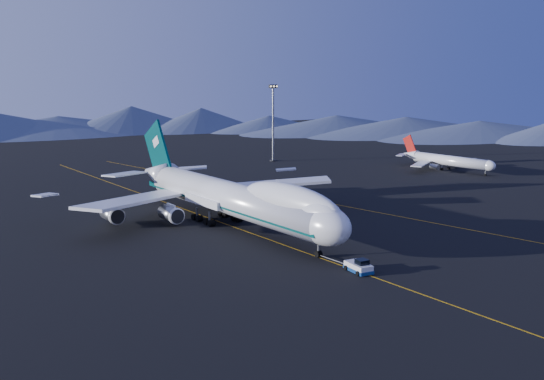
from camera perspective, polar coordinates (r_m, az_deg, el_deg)
ground at (r=119.83m, az=-3.85°, el=-3.41°), size 500.00×500.00×0.00m
taxiway_line_main at (r=119.82m, az=-3.85°, el=-3.40°), size 0.25×220.00×0.01m
taxiway_line_side at (r=145.04m, az=4.10°, el=-1.01°), size 28.08×198.09×0.01m
mountain_ridge at (r=217.57m, az=23.50°, el=3.52°), size 374.91×567.11×12.00m
boeing_747 at (r=118.62m, az=-3.89°, el=-0.67°), size 59.62×72.43×19.37m
pushback_tug at (r=92.28m, az=8.14°, el=-7.25°), size 3.30×5.05×2.06m
second_jet at (r=202.03m, az=16.11°, el=2.69°), size 32.12×36.29×10.33m
service_van at (r=154.57m, az=1.10°, el=-0.01°), size 4.99×5.82×1.49m
floodlight_mast at (r=215.37m, az=0.10°, el=6.36°), size 3.33×2.50×26.99m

